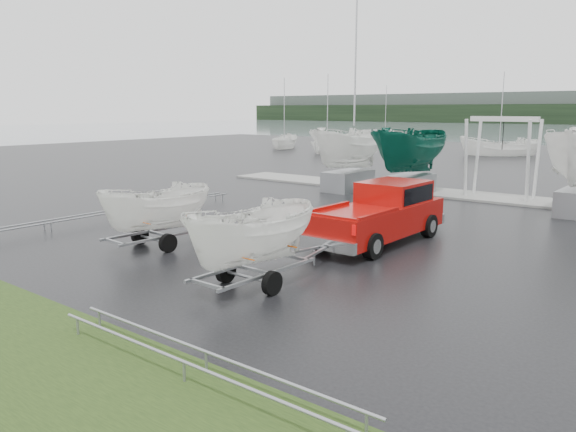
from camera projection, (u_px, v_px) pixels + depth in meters
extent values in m
plane|color=black|center=(322.00, 241.00, 19.32)|extent=(120.00, 120.00, 0.00)
cube|color=gray|center=(465.00, 195.00, 29.33)|extent=(30.00, 3.00, 0.12)
cube|color=#A00C08|center=(378.00, 219.00, 18.94)|extent=(2.12, 5.92, 0.96)
cube|color=#A00C08|center=(394.00, 193.00, 19.61)|extent=(1.91, 2.36, 0.86)
cube|color=black|center=(394.00, 192.00, 19.60)|extent=(1.94, 2.11, 0.56)
cube|color=silver|center=(326.00, 244.00, 16.72)|extent=(2.05, 0.21, 0.36)
cylinder|color=black|center=(381.00, 219.00, 21.08)|extent=(0.32, 0.82, 0.81)
cylinder|color=black|center=(429.00, 226.00, 19.89)|extent=(0.32, 0.82, 0.81)
cylinder|color=black|center=(321.00, 237.00, 18.15)|extent=(0.32, 0.82, 0.81)
cylinder|color=black|center=(373.00, 246.00, 16.95)|extent=(0.32, 0.82, 0.81)
cube|color=#919499|center=(238.00, 266.00, 14.64)|extent=(0.14, 3.60, 0.08)
cube|color=#919499|center=(270.00, 274.00, 13.95)|extent=(0.14, 3.60, 0.08)
cylinder|color=#919499|center=(248.00, 277.00, 14.17)|extent=(1.60, 0.10, 0.08)
cylinder|color=black|center=(226.00, 271.00, 14.67)|extent=(0.19, 0.60, 0.60)
cylinder|color=black|center=(272.00, 283.00, 13.67)|extent=(0.19, 0.60, 0.60)
imported|color=white|center=(252.00, 182.00, 13.87)|extent=(1.69, 1.74, 4.43)
cube|color=#D55306|center=(274.00, 243.00, 14.80)|extent=(1.55, 0.07, 0.03)
cube|color=#D55306|center=(231.00, 255.00, 13.58)|extent=(1.55, 0.07, 0.03)
cube|color=#919499|center=(149.00, 231.00, 18.79)|extent=(0.36, 3.60, 0.08)
cube|color=#919499|center=(168.00, 236.00, 18.05)|extent=(0.36, 3.60, 0.08)
cylinder|color=#919499|center=(154.00, 239.00, 18.30)|extent=(1.60, 0.20, 0.08)
cylinder|color=black|center=(140.00, 235.00, 18.84)|extent=(0.23, 0.61, 0.60)
cylinder|color=black|center=(168.00, 243.00, 17.77)|extent=(0.23, 0.61, 0.60)
imported|color=white|center=(156.00, 169.00, 18.02)|extent=(1.70, 1.74, 4.19)
cube|color=#D55306|center=(178.00, 214.00, 18.89)|extent=(1.55, 0.16, 0.03)
cube|color=#D55306|center=(136.00, 221.00, 17.74)|extent=(1.55, 0.16, 0.03)
cylinder|color=silver|center=(466.00, 159.00, 28.19)|extent=(0.16, 0.58, 3.99)
cylinder|color=silver|center=(477.00, 157.00, 29.42)|extent=(0.16, 0.58, 3.99)
cylinder|color=silver|center=(528.00, 163.00, 26.36)|extent=(0.16, 0.58, 3.99)
cylinder|color=silver|center=(538.00, 160.00, 27.59)|extent=(0.16, 0.58, 3.99)
cube|color=silver|center=(504.00, 119.00, 27.52)|extent=(3.30, 0.25, 0.25)
cube|color=#919499|center=(348.00, 181.00, 31.30)|extent=(1.60, 3.20, 1.10)
imported|color=white|center=(350.00, 113.00, 30.60)|extent=(2.39, 2.46, 6.37)
cylinder|color=#B2B2B7|center=(356.00, 61.00, 30.46)|extent=(0.10, 0.10, 7.00)
cube|color=#919499|center=(409.00, 186.00, 29.25)|extent=(1.60, 3.20, 1.10)
imported|color=#0B4E3D|center=(412.00, 111.00, 28.53)|extent=(2.46, 2.53, 6.54)
cylinder|color=#919499|center=(176.00, 202.00, 25.36)|extent=(0.06, 6.50, 0.06)
cylinder|color=#919499|center=(169.00, 201.00, 25.66)|extent=(0.06, 6.50, 0.06)
cylinder|color=#919499|center=(51.00, 223.00, 20.74)|extent=(0.06, 6.50, 0.06)
cylinder|color=#919499|center=(44.00, 221.00, 21.04)|extent=(0.06, 6.50, 0.06)
cylinder|color=#919499|center=(184.00, 362.00, 9.31)|extent=(7.00, 0.06, 0.06)
cylinder|color=#919499|center=(206.00, 352.00, 9.69)|extent=(7.00, 0.06, 0.06)
imported|color=white|center=(327.00, 153.00, 58.52)|extent=(2.39, 2.44, 5.60)
cylinder|color=#B2B2B7|center=(328.00, 114.00, 57.77)|extent=(0.08, 0.08, 8.00)
imported|color=white|center=(499.00, 156.00, 54.90)|extent=(4.02, 3.99, 7.63)
cylinder|color=#B2B2B7|center=(501.00, 114.00, 54.15)|extent=(0.08, 0.08, 8.00)
imported|color=white|center=(385.00, 139.00, 86.04)|extent=(3.25, 3.25, 6.04)
cylinder|color=#B2B2B7|center=(386.00, 112.00, 85.29)|extent=(0.08, 0.08, 8.00)
imported|color=white|center=(284.00, 148.00, 65.10)|extent=(3.28, 3.31, 6.48)
cylinder|color=#B2B2B7|center=(284.00, 113.00, 64.35)|extent=(0.08, 0.08, 8.00)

